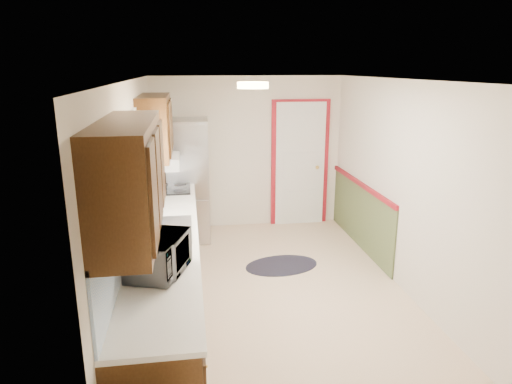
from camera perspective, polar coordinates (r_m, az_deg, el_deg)
name	(u,v)px	position (r m, az deg, el deg)	size (l,w,h in m)	color
room_shell	(278,195)	(4.89, 2.78, -0.41)	(3.20, 5.20, 2.52)	beige
kitchen_run	(161,246)	(4.66, -11.73, -6.61)	(0.63, 4.00, 2.20)	#351E0C
back_wall_trim	(312,174)	(7.28, 7.04, 2.24)	(1.12, 2.30, 2.08)	maroon
ceiling_fixture	(253,85)	(4.46, -0.40, 13.21)	(0.30, 0.30, 0.06)	#FFD88C
microwave	(158,251)	(3.70, -12.14, -7.23)	(0.56, 0.31, 0.38)	white
refrigerator	(184,180)	(6.86, -9.03, 1.46)	(0.78, 0.77, 1.80)	#B7B7BC
rug	(282,265)	(6.09, 3.22, -9.13)	(0.97, 0.63, 0.01)	black
cooktop	(171,189)	(6.22, -10.63, 0.41)	(0.52, 0.63, 0.02)	black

